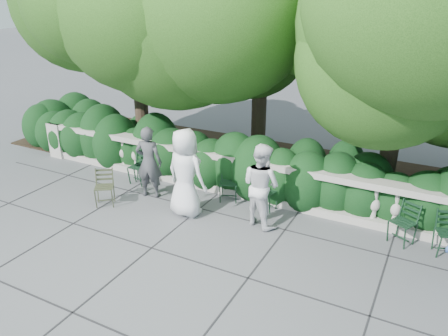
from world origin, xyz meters
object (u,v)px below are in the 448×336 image
at_px(chair_a, 142,183).
at_px(person_casual_man, 261,185).
at_px(chair_f, 446,258).
at_px(chair_weathered, 105,208).
at_px(person_woman_grey, 149,162).
at_px(chair_b, 136,185).
at_px(chair_d, 262,212).
at_px(chair_e, 395,245).
at_px(chair_c, 228,203).
at_px(person_businessman, 185,173).

relative_size(chair_a, person_casual_man, 0.48).
distance_m(chair_f, chair_weathered, 6.98).
relative_size(person_woman_grey, person_casual_man, 0.97).
bearing_deg(chair_b, chair_f, 1.90).
distance_m(chair_a, chair_d, 3.29).
distance_m(chair_b, chair_f, 6.99).
height_order(chair_e, chair_f, same).
relative_size(chair_c, chair_d, 1.00).
relative_size(chair_a, person_businessman, 0.44).
distance_m(chair_b, person_casual_man, 3.59).
bearing_deg(chair_c, chair_f, -20.96).
bearing_deg(chair_c, chair_b, 165.38).
bearing_deg(chair_a, chair_weathered, -92.16).
height_order(chair_c, chair_f, same).
height_order(chair_weathered, person_businessman, person_businessman).
distance_m(chair_d, chair_e, 2.78).
xyz_separation_m(chair_weathered, person_casual_man, (3.33, 0.97, 0.88)).
bearing_deg(chair_a, person_woman_grey, -43.60).
relative_size(chair_b, chair_weathered, 1.00).
distance_m(chair_c, chair_e, 3.63).
xyz_separation_m(chair_d, person_casual_man, (0.15, -0.50, 0.88)).
relative_size(chair_a, chair_b, 1.00).
height_order(chair_b, chair_e, same).
bearing_deg(person_casual_man, chair_b, 14.47).
height_order(chair_b, chair_f, same).
distance_m(chair_e, person_businessman, 4.38).
bearing_deg(person_woman_grey, person_casual_man, 164.49).
height_order(chair_d, chair_weathered, same).
bearing_deg(chair_f, chair_weathered, 171.90).
xyz_separation_m(chair_e, chair_weathered, (-5.96, -1.39, 0.00)).
bearing_deg(person_casual_man, chair_f, -154.23).
bearing_deg(chair_e, chair_b, -152.65).
distance_m(person_businessman, person_woman_grey, 1.28).
bearing_deg(person_casual_man, chair_c, -7.42).
height_order(chair_e, person_casual_man, person_casual_man).
height_order(chair_b, chair_weathered, same).
relative_size(chair_e, person_businessman, 0.44).
xyz_separation_m(chair_a, person_woman_grey, (0.64, -0.49, 0.85)).
height_order(chair_c, chair_d, same).
height_order(chair_b, person_casual_man, person_casual_man).
distance_m(person_woman_grey, person_casual_man, 2.79).
height_order(chair_a, chair_d, same).
bearing_deg(chair_c, person_casual_man, -46.30).
xyz_separation_m(chair_c, chair_e, (3.63, -0.09, 0.00)).
distance_m(chair_a, chair_c, 2.43).
bearing_deg(person_casual_man, chair_d, -53.91).
bearing_deg(chair_d, person_woman_grey, -162.68).
bearing_deg(person_casual_man, chair_weathered, 35.71).
bearing_deg(chair_e, chair_f, 23.89).
distance_m(chair_b, chair_c, 2.47).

